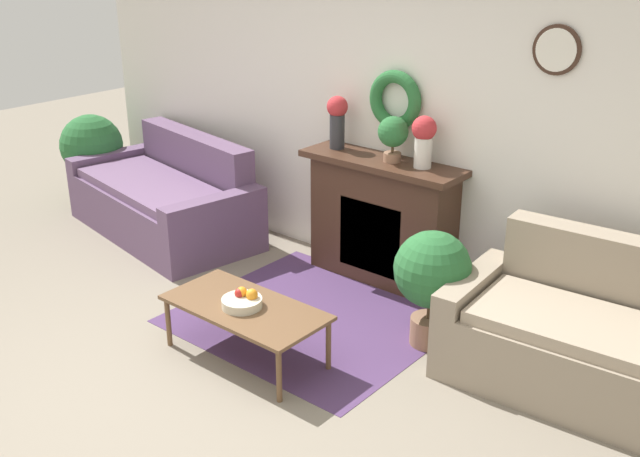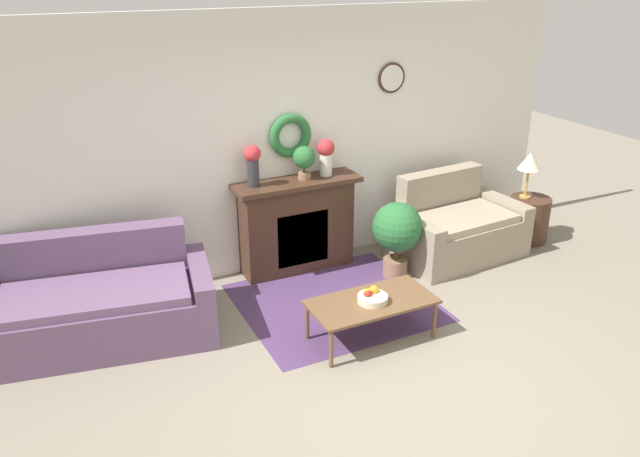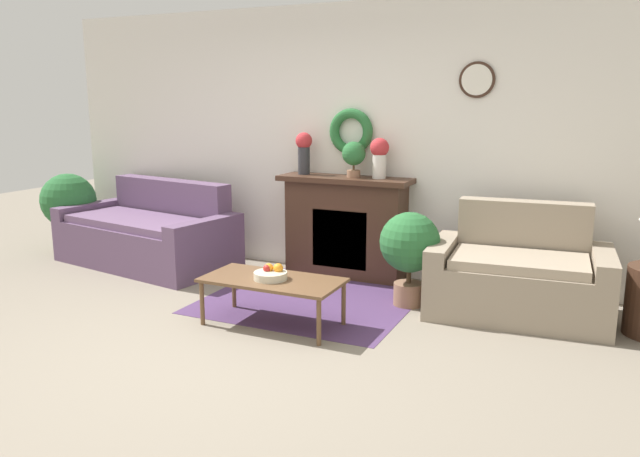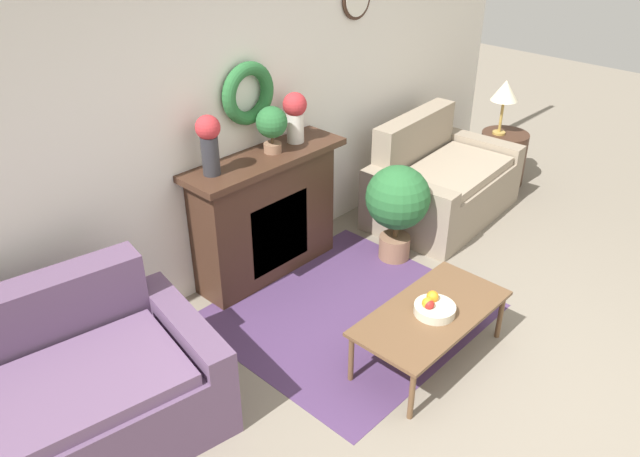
% 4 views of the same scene
% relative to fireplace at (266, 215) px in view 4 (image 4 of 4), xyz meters
% --- Properties ---
extents(ground_plane, '(16.00, 16.00, 0.00)m').
position_rel_fireplace_xyz_m(ground_plane, '(-0.09, -2.25, -0.51)').
color(ground_plane, gray).
extents(floor_rug, '(1.81, 1.65, 0.01)m').
position_rel_fireplace_xyz_m(floor_rug, '(0.02, -0.86, -0.51)').
color(floor_rug, '#4C335B').
rests_on(floor_rug, ground_plane).
extents(wall_back, '(6.80, 0.16, 2.70)m').
position_rel_fireplace_xyz_m(wall_back, '(-0.09, 0.21, 0.84)').
color(wall_back, white).
rests_on(wall_back, ground_plane).
extents(fireplace, '(1.34, 0.41, 1.02)m').
position_rel_fireplace_xyz_m(fireplace, '(0.00, 0.00, 0.00)').
color(fireplace, '#42281C').
rests_on(fireplace, ground_plane).
extents(couch_left, '(2.11, 1.30, 0.89)m').
position_rel_fireplace_xyz_m(couch_left, '(-2.13, -0.45, -0.20)').
color(couch_left, '#604766').
rests_on(couch_left, ground_plane).
extents(loveseat_right, '(1.50, 1.00, 0.91)m').
position_rel_fireplace_xyz_m(loveseat_right, '(1.76, -0.45, -0.20)').
color(loveseat_right, gray).
rests_on(loveseat_right, ground_plane).
extents(coffee_table, '(1.11, 0.55, 0.38)m').
position_rel_fireplace_xyz_m(coffee_table, '(0.02, -1.55, -0.16)').
color(coffee_table, brown).
rests_on(coffee_table, ground_plane).
extents(fruit_bowl, '(0.27, 0.27, 0.12)m').
position_rel_fireplace_xyz_m(fruit_bowl, '(0.01, -1.56, -0.09)').
color(fruit_bowl, beige).
rests_on(fruit_bowl, coffee_table).
extents(side_table_by_loveseat, '(0.47, 0.47, 0.53)m').
position_rel_fireplace_xyz_m(side_table_by_loveseat, '(2.79, -0.52, -0.25)').
color(side_table_by_loveseat, '#42281C').
rests_on(side_table_by_loveseat, ground_plane).
extents(table_lamp, '(0.26, 0.26, 0.55)m').
position_rel_fireplace_xyz_m(table_lamp, '(2.73, -0.48, 0.45)').
color(table_lamp, '#B28E42').
rests_on(table_lamp, side_table_by_loveseat).
extents(vase_on_mantel_left, '(0.17, 0.17, 0.42)m').
position_rel_fireplace_xyz_m(vase_on_mantel_left, '(-0.46, 0.01, 0.75)').
color(vase_on_mantel_left, '#2D2D33').
rests_on(vase_on_mantel_left, fireplace).
extents(vase_on_mantel_right, '(0.18, 0.18, 0.39)m').
position_rel_fireplace_xyz_m(vase_on_mantel_right, '(0.35, 0.01, 0.73)').
color(vase_on_mantel_right, silver).
rests_on(vase_on_mantel_right, fireplace).
extents(potted_plant_on_mantel, '(0.23, 0.23, 0.35)m').
position_rel_fireplace_xyz_m(potted_plant_on_mantel, '(0.09, -0.01, 0.72)').
color(potted_plant_on_mantel, '#8E664C').
rests_on(potted_plant_on_mantel, fireplace).
extents(potted_plant_floor_by_loveseat, '(0.52, 0.52, 0.83)m').
position_rel_fireplace_xyz_m(potted_plant_floor_by_loveseat, '(0.86, -0.63, 0.01)').
color(potted_plant_floor_by_loveseat, '#8E664C').
rests_on(potted_plant_floor_by_loveseat, ground_plane).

